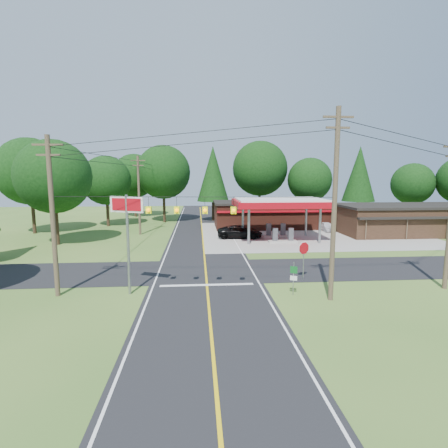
{
  "coord_description": "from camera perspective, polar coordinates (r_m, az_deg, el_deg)",
  "views": [
    {
      "loc": [
        -0.59,
        -27.05,
        7.6
      ],
      "look_at": [
        2.0,
        7.0,
        2.8
      ],
      "focal_mm": 28.0,
      "sensor_mm": 36.0,
      "label": 1
    }
  ],
  "objects": [
    {
      "name": "suv_car",
      "position": [
        42.42,
        2.6,
        -1.29
      ],
      "size": [
        5.83,
        5.83,
        1.51
      ],
      "primitive_type": "imported",
      "rotation": [
        0.0,
        0.0,
        1.5
      ],
      "color": "black",
      "rests_on": "ground"
    },
    {
      "name": "strip_building",
      "position": [
        51.98,
        29.06,
        0.71
      ],
      "size": [
        20.4,
        8.75,
        3.8
      ],
      "color": "#301D13",
      "rests_on": "ground"
    },
    {
      "name": "lane_center_yellow",
      "position": [
        28.1,
        -3.01,
        -7.65
      ],
      "size": [
        0.15,
        110.0,
        0.0
      ],
      "primitive_type": "cube",
      "color": "yellow",
      "rests_on": "main_highway"
    },
    {
      "name": "convenience_store",
      "position": [
        51.46,
        7.56,
        1.59
      ],
      "size": [
        16.4,
        7.55,
        3.8
      ],
      "color": "#4D2016",
      "rests_on": "ground"
    },
    {
      "name": "overhead_beacons",
      "position": [
        21.1,
        -5.46,
        4.19
      ],
      "size": [
        17.04,
        2.04,
        1.03
      ],
      "color": "black",
      "rests_on": "ground"
    },
    {
      "name": "utility_pole_north",
      "position": [
        62.4,
        -9.82,
        5.27
      ],
      "size": [
        0.3,
        0.3,
        9.5
      ],
      "color": "#473828",
      "rests_on": "ground"
    },
    {
      "name": "gas_canopy",
      "position": [
        41.32,
        9.1,
        3.27
      ],
      "size": [
        10.6,
        7.4,
        4.88
      ],
      "color": "gray",
      "rests_on": "ground"
    },
    {
      "name": "utility_pole_near_left",
      "position": [
        23.91,
        -26.21,
        1.41
      ],
      "size": [
        1.8,
        0.3,
        10.0
      ],
      "color": "#473828",
      "rests_on": "ground"
    },
    {
      "name": "octagonal_stop_sign",
      "position": [
        25.79,
        12.91,
        -4.32
      ],
      "size": [
        0.91,
        0.45,
        2.9
      ],
      "color": "gray",
      "rests_on": "ground"
    },
    {
      "name": "treeline_backdrop",
      "position": [
        51.08,
        -2.79,
        7.87
      ],
      "size": [
        70.27,
        51.59,
        13.3
      ],
      "color": "#332316",
      "rests_on": "ground"
    },
    {
      "name": "sedan_car",
      "position": [
        49.75,
        16.4,
        -0.41
      ],
      "size": [
        3.61,
        3.61,
        1.21
      ],
      "primitive_type": "imported",
      "rotation": [
        0.0,
        0.0,
        0.02
      ],
      "color": "white",
      "rests_on": "ground"
    },
    {
      "name": "utility_pole_near_right",
      "position": [
        21.69,
        17.6,
        3.28
      ],
      "size": [
        1.8,
        0.3,
        11.5
      ],
      "color": "#473828",
      "rests_on": "ground"
    },
    {
      "name": "main_highway",
      "position": [
        28.11,
        -3.01,
        -7.68
      ],
      "size": [
        8.0,
        120.0,
        0.02
      ],
      "primitive_type": "cube",
      "color": "black",
      "rests_on": "ground"
    },
    {
      "name": "ground",
      "position": [
        28.11,
        -3.01,
        -7.7
      ],
      "size": [
        120.0,
        120.0,
        0.0
      ],
      "primitive_type": "plane",
      "color": "#396222",
      "rests_on": "ground"
    },
    {
      "name": "utility_pole_far_left",
      "position": [
        45.72,
        -13.72,
        4.77
      ],
      "size": [
        1.8,
        0.3,
        10.0
      ],
      "color": "#473828",
      "rests_on": "ground"
    },
    {
      "name": "route_sign_post",
      "position": [
        22.77,
        11.29,
        -8.26
      ],
      "size": [
        0.41,
        0.21,
        2.16
      ],
      "color": "gray",
      "rests_on": "ground"
    },
    {
      "name": "big_stop_sign",
      "position": [
        22.67,
        -15.53,
        0.36
      ],
      "size": [
        2.21,
        1.02,
        6.39
      ],
      "color": "gray",
      "rests_on": "ground"
    },
    {
      "name": "cross_road",
      "position": [
        28.11,
        -3.01,
        -7.67
      ],
      "size": [
        70.0,
        7.0,
        0.02
      ],
      "primitive_type": "cube",
      "color": "black",
      "rests_on": "ground"
    }
  ]
}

